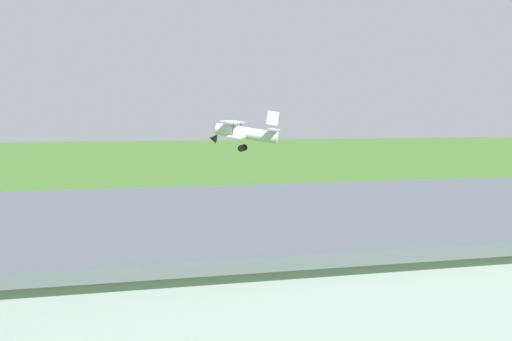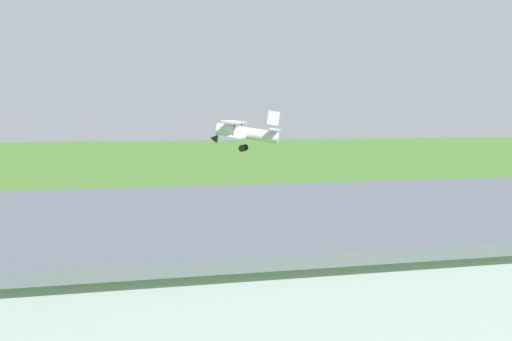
% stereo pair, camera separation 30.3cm
% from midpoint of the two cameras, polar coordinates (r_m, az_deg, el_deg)
% --- Properties ---
extents(ground_plane, '(400.00, 400.00, 0.00)m').
position_cam_midpoint_polar(ground_plane, '(59.22, -4.39, -3.86)').
color(ground_plane, '#47752D').
extents(hangar, '(30.73, 18.19, 5.37)m').
position_cam_midpoint_polar(hangar, '(25.79, 8.86, -8.73)').
color(hangar, '#99A3AD').
rests_on(hangar, ground_plane).
extents(biplane, '(6.81, 7.12, 3.89)m').
position_cam_midpoint_polar(biplane, '(63.19, -1.17, 3.27)').
color(biplane, silver).
extents(car_yellow, '(2.40, 4.71, 1.63)m').
position_cam_midpoint_polar(car_yellow, '(44.43, 15.24, -5.69)').
color(car_yellow, gold).
rests_on(car_yellow, ground_plane).
extents(person_watching_takeoff, '(0.39, 0.39, 1.64)m').
position_cam_midpoint_polar(person_watching_takeoff, '(41.68, -2.38, -6.25)').
color(person_watching_takeoff, '#B23333').
rests_on(person_watching_takeoff, ground_plane).
extents(person_walking_on_apron, '(0.53, 0.53, 1.59)m').
position_cam_midpoint_polar(person_walking_on_apron, '(38.33, -11.77, -7.32)').
color(person_walking_on_apron, '#72338C').
rests_on(person_walking_on_apron, ground_plane).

